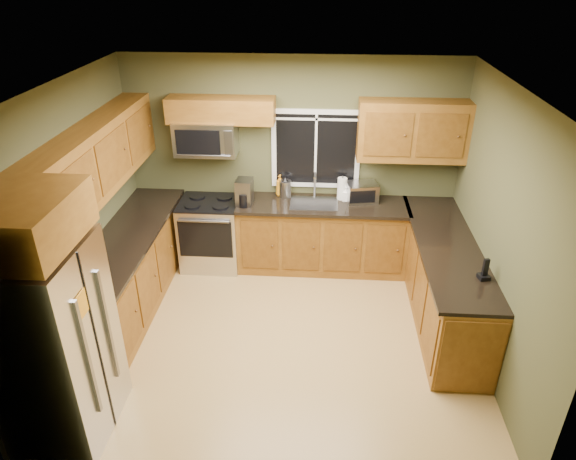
# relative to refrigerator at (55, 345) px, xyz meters

# --- Properties ---
(floor) EXTENTS (4.20, 4.20, 0.00)m
(floor) POSITION_rel_refrigerator_xyz_m (1.74, 1.30, -0.90)
(floor) COLOR #AC864B
(floor) RESTS_ON ground
(ceiling) EXTENTS (4.20, 4.20, 0.00)m
(ceiling) POSITION_rel_refrigerator_xyz_m (1.74, 1.30, 1.80)
(ceiling) COLOR white
(ceiling) RESTS_ON back_wall
(back_wall) EXTENTS (4.20, 0.00, 4.20)m
(back_wall) POSITION_rel_refrigerator_xyz_m (1.74, 3.10, 0.45)
(back_wall) COLOR #464729
(back_wall) RESTS_ON ground
(front_wall) EXTENTS (4.20, 0.00, 4.20)m
(front_wall) POSITION_rel_refrigerator_xyz_m (1.74, -0.50, 0.45)
(front_wall) COLOR #464729
(front_wall) RESTS_ON ground
(left_wall) EXTENTS (0.00, 3.60, 3.60)m
(left_wall) POSITION_rel_refrigerator_xyz_m (-0.36, 1.30, 0.45)
(left_wall) COLOR #464729
(left_wall) RESTS_ON ground
(right_wall) EXTENTS (0.00, 3.60, 3.60)m
(right_wall) POSITION_rel_refrigerator_xyz_m (3.84, 1.30, 0.45)
(right_wall) COLOR #464729
(right_wall) RESTS_ON ground
(window) EXTENTS (1.12, 0.03, 1.02)m
(window) POSITION_rel_refrigerator_xyz_m (2.04, 3.08, 0.65)
(window) COLOR white
(window) RESTS_ON back_wall
(base_cabinets_left) EXTENTS (0.60, 2.65, 0.90)m
(base_cabinets_left) POSITION_rel_refrigerator_xyz_m (-0.06, 1.78, -0.45)
(base_cabinets_left) COLOR brown
(base_cabinets_left) RESTS_ON ground
(countertop_left) EXTENTS (0.65, 2.65, 0.04)m
(countertop_left) POSITION_rel_refrigerator_xyz_m (-0.04, 1.78, 0.02)
(countertop_left) COLOR black
(countertop_left) RESTS_ON base_cabinets_left
(base_cabinets_back) EXTENTS (2.17, 0.60, 0.90)m
(base_cabinets_back) POSITION_rel_refrigerator_xyz_m (2.15, 2.80, -0.45)
(base_cabinets_back) COLOR brown
(base_cabinets_back) RESTS_ON ground
(countertop_back) EXTENTS (2.17, 0.65, 0.04)m
(countertop_back) POSITION_rel_refrigerator_xyz_m (2.15, 2.78, 0.02)
(countertop_back) COLOR black
(countertop_back) RESTS_ON base_cabinets_back
(base_cabinets_peninsula) EXTENTS (0.60, 2.52, 0.90)m
(base_cabinets_peninsula) POSITION_rel_refrigerator_xyz_m (3.54, 1.84, -0.45)
(base_cabinets_peninsula) COLOR brown
(base_cabinets_peninsula) RESTS_ON ground
(countertop_peninsula) EXTENTS (0.65, 2.50, 0.04)m
(countertop_peninsula) POSITION_rel_refrigerator_xyz_m (3.51, 1.85, 0.02)
(countertop_peninsula) COLOR black
(countertop_peninsula) RESTS_ON base_cabinets_peninsula
(upper_cabinets_left) EXTENTS (0.33, 2.65, 0.72)m
(upper_cabinets_left) POSITION_rel_refrigerator_xyz_m (-0.20, 1.78, 0.96)
(upper_cabinets_left) COLOR brown
(upper_cabinets_left) RESTS_ON left_wall
(upper_cabinets_back_left) EXTENTS (1.30, 0.33, 0.30)m
(upper_cabinets_back_left) POSITION_rel_refrigerator_xyz_m (0.89, 2.94, 1.17)
(upper_cabinets_back_left) COLOR brown
(upper_cabinets_back_left) RESTS_ON back_wall
(upper_cabinets_back_right) EXTENTS (1.30, 0.33, 0.72)m
(upper_cabinets_back_right) POSITION_rel_refrigerator_xyz_m (3.19, 2.94, 0.96)
(upper_cabinets_back_right) COLOR brown
(upper_cabinets_back_right) RESTS_ON back_wall
(upper_cabinet_over_fridge) EXTENTS (0.72, 0.90, 0.38)m
(upper_cabinet_over_fridge) POSITION_rel_refrigerator_xyz_m (-0.00, 0.00, 1.13)
(upper_cabinet_over_fridge) COLOR brown
(upper_cabinet_over_fridge) RESTS_ON left_wall
(refrigerator) EXTENTS (0.74, 0.90, 1.80)m
(refrigerator) POSITION_rel_refrigerator_xyz_m (0.00, 0.00, 0.00)
(refrigerator) COLOR #B7B7BC
(refrigerator) RESTS_ON ground
(range) EXTENTS (0.76, 0.69, 0.94)m
(range) POSITION_rel_refrigerator_xyz_m (0.69, 2.77, -0.43)
(range) COLOR #B7B7BC
(range) RESTS_ON ground
(microwave) EXTENTS (0.76, 0.41, 0.42)m
(microwave) POSITION_rel_refrigerator_xyz_m (0.69, 2.91, 0.83)
(microwave) COLOR #B7B7BC
(microwave) RESTS_ON back_wall
(sink) EXTENTS (0.60, 0.42, 0.36)m
(sink) POSITION_rel_refrigerator_xyz_m (2.04, 2.79, 0.05)
(sink) COLOR slate
(sink) RESTS_ON countertop_back
(toaster_oven) EXTENTS (0.43, 0.36, 0.24)m
(toaster_oven) POSITION_rel_refrigerator_xyz_m (2.64, 2.90, 0.16)
(toaster_oven) COLOR #B7B7BC
(toaster_oven) RESTS_ON countertop_back
(coffee_maker) EXTENTS (0.21, 0.28, 0.33)m
(coffee_maker) POSITION_rel_refrigerator_xyz_m (1.17, 2.70, 0.19)
(coffee_maker) COLOR slate
(coffee_maker) RESTS_ON countertop_back
(kettle) EXTENTS (0.20, 0.20, 0.28)m
(kettle) POSITION_rel_refrigerator_xyz_m (1.66, 2.95, 0.17)
(kettle) COLOR #B7B7BC
(kettle) RESTS_ON countertop_back
(paper_towel_roll) EXTENTS (0.14, 0.14, 0.32)m
(paper_towel_roll) POSITION_rel_refrigerator_xyz_m (2.39, 2.95, 0.18)
(paper_towel_roll) COLOR white
(paper_towel_roll) RESTS_ON countertop_back
(soap_bottle_a) EXTENTS (0.13, 0.13, 0.28)m
(soap_bottle_a) POSITION_rel_refrigerator_xyz_m (1.59, 3.00, 0.18)
(soap_bottle_a) COLOR orange
(soap_bottle_a) RESTS_ON countertop_back
(soap_bottle_b) EXTENTS (0.09, 0.09, 0.19)m
(soap_bottle_b) POSITION_rel_refrigerator_xyz_m (2.44, 2.90, 0.13)
(soap_bottle_b) COLOR white
(soap_bottle_b) RESTS_ON countertop_back
(cordless_phone) EXTENTS (0.12, 0.12, 0.22)m
(cordless_phone) POSITION_rel_refrigerator_xyz_m (3.72, 1.17, 0.11)
(cordless_phone) COLOR black
(cordless_phone) RESTS_ON countertop_peninsula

